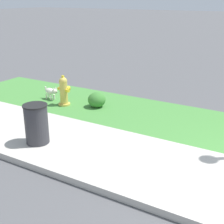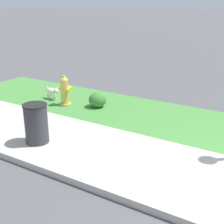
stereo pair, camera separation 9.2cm
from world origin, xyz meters
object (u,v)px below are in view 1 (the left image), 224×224
at_px(fire_hydrant_at_driveway, 64,91).
at_px(small_white_dog, 51,92).
at_px(trash_bin, 37,124).
at_px(shrub_bush_near_lamp, 97,100).

distance_m(fire_hydrant_at_driveway, small_white_dog, 0.67).
xyz_separation_m(small_white_dog, trash_bin, (1.62, -2.28, 0.18)).
distance_m(fire_hydrant_at_driveway, trash_bin, 2.32).
height_order(fire_hydrant_at_driveway, small_white_dog, fire_hydrant_at_driveway).
relative_size(fire_hydrant_at_driveway, small_white_dog, 1.70).
bearing_deg(shrub_bush_near_lamp, trash_bin, -86.13).
relative_size(fire_hydrant_at_driveway, trash_bin, 1.01).
bearing_deg(fire_hydrant_at_driveway, shrub_bush_near_lamp, 27.36).
relative_size(fire_hydrant_at_driveway, shrub_bush_near_lamp, 1.74).
bearing_deg(trash_bin, shrub_bush_near_lamp, 93.87).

